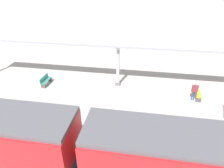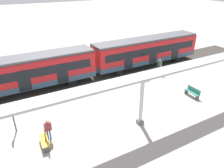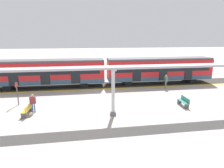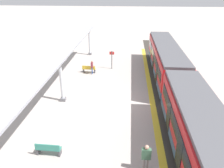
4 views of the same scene
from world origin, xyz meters
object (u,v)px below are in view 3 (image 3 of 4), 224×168
Objects in this scene: bench_near_end at (27,110)px; platform_info_sign at (17,91)px; train_far_carriage at (159,70)px; bench_mid_platform at (184,101)px; passenger_waiting_near_edge at (166,80)px; passenger_by_the_benches at (33,101)px; train_near_carriage at (47,73)px; canopy_pillar_second at (113,92)px.

platform_info_sign reaches higher than bench_near_end.
bench_mid_platform is at bearing -7.34° from train_far_carriage.
passenger_waiting_near_edge is at bearing -6.07° from train_far_carriage.
bench_near_end is 0.94× the size of passenger_by_the_benches.
bench_near_end is 1.01× the size of bench_mid_platform.
train_near_carriage reaches higher than passenger_waiting_near_edge.
train_far_carriage is 9.31× the size of bench_mid_platform.
train_near_carriage is 11.80m from canopy_pillar_second.
train_near_carriage is 8.17m from passenger_by_the_benches.
train_far_carriage is 8.78m from bench_mid_platform.
canopy_pillar_second reaches higher than train_near_carriage.
platform_info_sign reaches higher than bench_mid_platform.
platform_info_sign is at bearing -14.81° from train_near_carriage.
passenger_by_the_benches is at bearing -92.07° from bench_mid_platform.
canopy_pillar_second is 9.16m from platform_info_sign.
passenger_by_the_benches is (-1.51, -6.53, -0.94)m from canopy_pillar_second.
train_near_carriage is 3.66× the size of canopy_pillar_second.
passenger_waiting_near_edge is (2.89, -0.31, -0.74)m from train_far_carriage.
bench_near_end is at bearing -0.60° from train_near_carriage.
bench_mid_platform is 0.94× the size of passenger_by_the_benches.
train_near_carriage is 1.00× the size of train_far_carriage.
bench_mid_platform is 15.39m from platform_info_sign.
train_far_carriage reaches higher than bench_near_end.
train_far_carriage is 3.00m from passenger_waiting_near_edge.
train_near_carriage is at bearing 179.40° from bench_near_end.
bench_mid_platform is (0.05, 13.64, 0.00)m from bench_near_end.
canopy_pillar_second is 6.99m from bench_mid_platform.
passenger_by_the_benches is (8.12, -14.38, -0.83)m from train_far_carriage.
passenger_by_the_benches is at bearing -103.04° from canopy_pillar_second.
bench_mid_platform is 0.69× the size of platform_info_sign.
train_near_carriage is 8.03× the size of passenger_waiting_near_edge.
train_far_carriage is at bearing 120.11° from bench_near_end.
passenger_waiting_near_edge is at bearing 101.12° from platform_info_sign.
passenger_waiting_near_edge is at bearing 111.42° from bench_near_end.
train_far_carriage reaches higher than passenger_by_the_benches.
bench_near_end is 15.53m from passenger_waiting_near_edge.
platform_info_sign is (6.03, -1.59, -0.51)m from train_near_carriage.
canopy_pillar_second reaches higher than passenger_waiting_near_edge.
passenger_waiting_near_edge is at bearing 172.02° from bench_mid_platform.
bench_mid_platform is (-1.03, 6.75, -1.51)m from canopy_pillar_second.
canopy_pillar_second is at bearing 76.96° from passenger_by_the_benches.
train_far_carriage is 8.75× the size of passenger_by_the_benches.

